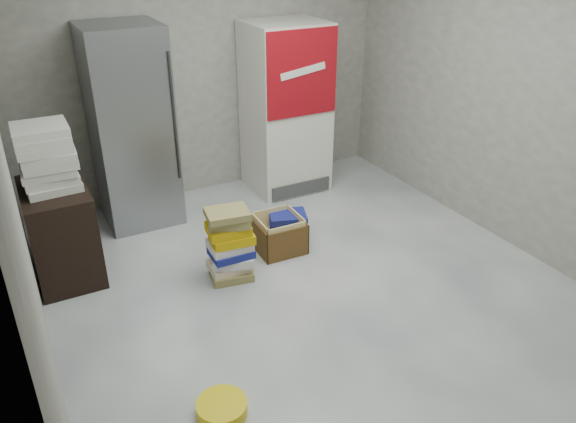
% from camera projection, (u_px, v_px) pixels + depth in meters
% --- Properties ---
extents(ground, '(5.00, 5.00, 0.00)m').
position_uv_depth(ground, '(327.00, 302.00, 4.44)').
color(ground, silver).
rests_on(ground, ground).
extents(room_shell, '(4.04, 5.04, 2.82)m').
position_uv_depth(room_shell, '(336.00, 76.00, 3.62)').
color(room_shell, '#A8A297').
rests_on(room_shell, ground).
extents(steel_fridge, '(0.70, 0.72, 1.90)m').
position_uv_depth(steel_fridge, '(131.00, 128.00, 5.30)').
color(steel_fridge, gray).
rests_on(steel_fridge, ground).
extents(coke_cooler, '(0.80, 0.73, 1.80)m').
position_uv_depth(coke_cooler, '(286.00, 108.00, 6.01)').
color(coke_cooler, silver).
rests_on(coke_cooler, ground).
extents(wood_shelf, '(0.50, 0.80, 0.80)m').
position_uv_depth(wood_shelf, '(62.00, 232.00, 4.64)').
color(wood_shelf, black).
rests_on(wood_shelf, ground).
extents(supply_box_stack, '(0.44, 0.43, 0.52)m').
position_uv_depth(supply_box_stack, '(46.00, 157.00, 4.34)').
color(supply_box_stack, beige).
rests_on(supply_box_stack, wood_shelf).
extents(phonebook_stack_main, '(0.41, 0.37, 0.64)m').
position_uv_depth(phonebook_stack_main, '(230.00, 244.00, 4.62)').
color(phonebook_stack_main, olive).
rests_on(phonebook_stack_main, ground).
extents(phonebook_stack_side, '(0.43, 0.40, 0.29)m').
position_uv_depth(phonebook_stack_side, '(287.00, 226.00, 5.25)').
color(phonebook_stack_side, beige).
rests_on(phonebook_stack_side, ground).
extents(cardboard_box, '(0.43, 0.43, 0.33)m').
position_uv_depth(cardboard_box, '(279.00, 236.00, 5.11)').
color(cardboard_box, gold).
rests_on(cardboard_box, ground).
extents(bucket_lid, '(0.32, 0.32, 0.08)m').
position_uv_depth(bucket_lid, '(222.00, 408.00, 3.42)').
color(bucket_lid, yellow).
rests_on(bucket_lid, ground).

